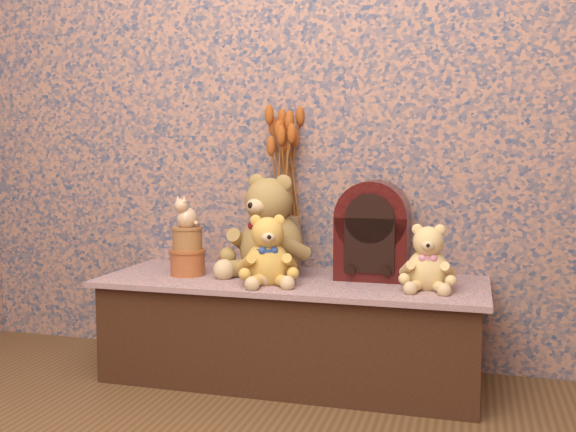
# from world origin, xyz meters

# --- Properties ---
(display_shelf) EXTENTS (1.42, 0.54, 0.38)m
(display_shelf) POSITION_xyz_m (0.00, 1.24, 0.19)
(display_shelf) COLOR #384A73
(display_shelf) RESTS_ON ground
(teddy_large) EXTENTS (0.45, 0.48, 0.42)m
(teddy_large) POSITION_xyz_m (-0.10, 1.30, 0.59)
(teddy_large) COLOR olive
(teddy_large) RESTS_ON display_shelf
(teddy_medium) EXTENTS (0.29, 0.31, 0.27)m
(teddy_medium) POSITION_xyz_m (-0.06, 1.13, 0.52)
(teddy_medium) COLOR gold
(teddy_medium) RESTS_ON display_shelf
(teddy_small) EXTENTS (0.20, 0.24, 0.24)m
(teddy_small) POSITION_xyz_m (0.50, 1.19, 0.50)
(teddy_small) COLOR tan
(teddy_small) RESTS_ON display_shelf
(cathedral_radio) EXTENTS (0.27, 0.19, 0.37)m
(cathedral_radio) POSITION_xyz_m (0.29, 1.34, 0.57)
(cathedral_radio) COLOR #35090B
(cathedral_radio) RESTS_ON display_shelf
(ceramic_vase) EXTENTS (0.16, 0.16, 0.21)m
(ceramic_vase) POSITION_xyz_m (-0.08, 1.43, 0.49)
(ceramic_vase) COLOR tan
(ceramic_vase) RESTS_ON display_shelf
(dried_stalks) EXTENTS (0.29, 0.29, 0.42)m
(dried_stalks) POSITION_xyz_m (-0.08, 1.43, 0.80)
(dried_stalks) COLOR #AD4F1B
(dried_stalks) RESTS_ON ceramic_vase
(biscuit_tin_lower) EXTENTS (0.16, 0.16, 0.10)m
(biscuit_tin_lower) POSITION_xyz_m (-0.40, 1.20, 0.43)
(biscuit_tin_lower) COLOR #BA7D36
(biscuit_tin_lower) RESTS_ON display_shelf
(biscuit_tin_upper) EXTENTS (0.15, 0.15, 0.09)m
(biscuit_tin_upper) POSITION_xyz_m (-0.40, 1.20, 0.52)
(biscuit_tin_upper) COLOR tan
(biscuit_tin_upper) RESTS_ON biscuit_tin_lower
(cat_figurine) EXTENTS (0.12, 0.13, 0.13)m
(cat_figurine) POSITION_xyz_m (-0.40, 1.20, 0.63)
(cat_figurine) COLOR silver
(cat_figurine) RESTS_ON biscuit_tin_upper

